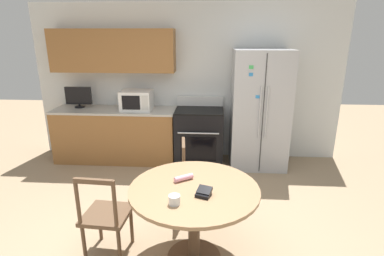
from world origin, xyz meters
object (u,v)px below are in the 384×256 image
at_px(oven_range, 199,136).
at_px(countertop_tv, 78,96).
at_px(microwave, 137,100).
at_px(wallet, 204,193).
at_px(refrigerator, 259,110).
at_px(dining_chair_left, 106,216).
at_px(candle_glass, 174,200).
at_px(dining_chair_far, 197,178).

height_order(oven_range, countertop_tv, countertop_tv).
xyz_separation_m(microwave, wallet, (1.18, -2.48, -0.26)).
height_order(refrigerator, dining_chair_left, refrigerator).
distance_m(candle_glass, wallet, 0.28).
distance_m(microwave, countertop_tv, 1.02).
height_order(microwave, wallet, microwave).
bearing_deg(refrigerator, dining_chair_far, -122.33).
distance_m(refrigerator, dining_chair_far, 1.80).
xyz_separation_m(oven_range, microwave, (-1.03, 0.02, 0.59)).
relative_size(countertop_tv, dining_chair_left, 0.49).
distance_m(dining_chair_far, candle_glass, 1.19).
xyz_separation_m(oven_range, dining_chair_far, (0.04, -1.49, -0.03)).
relative_size(dining_chair_far, candle_glass, 9.49).
bearing_deg(countertop_tv, microwave, -4.80).
relative_size(oven_range, microwave, 2.18).
relative_size(oven_range, dining_chair_left, 1.20).
bearing_deg(dining_chair_far, oven_range, 175.63).
distance_m(oven_range, candle_glass, 2.64).
distance_m(microwave, dining_chair_far, 1.95).
height_order(oven_range, microwave, microwave).
bearing_deg(oven_range, wallet, -86.64).
height_order(microwave, candle_glass, microwave).
xyz_separation_m(microwave, countertop_tv, (-1.02, 0.09, 0.03)).
distance_m(oven_range, countertop_tv, 2.15).
relative_size(microwave, dining_chair_left, 0.55).
relative_size(countertop_tv, candle_glass, 4.62).
bearing_deg(candle_glass, dining_chair_left, 157.51).
relative_size(refrigerator, countertop_tv, 4.28).
bearing_deg(microwave, oven_range, -0.85).
xyz_separation_m(dining_chair_far, wallet, (0.11, -0.98, 0.36)).
bearing_deg(microwave, countertop_tv, 175.20).
distance_m(microwave, wallet, 2.76).
relative_size(oven_range, dining_chair_far, 1.20).
distance_m(oven_range, microwave, 1.19).
bearing_deg(wallet, refrigerator, 71.46).
xyz_separation_m(refrigerator, microwave, (-1.99, 0.05, 0.12)).
height_order(dining_chair_left, candle_glass, dining_chair_left).
xyz_separation_m(refrigerator, candle_glass, (-1.05, -2.58, -0.14)).
height_order(microwave, dining_chair_left, microwave).
relative_size(refrigerator, dining_chair_left, 2.08).
distance_m(dining_chair_far, dining_chair_left, 1.18).
bearing_deg(countertop_tv, wallet, -49.48).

